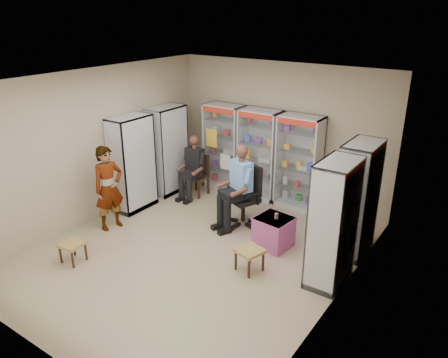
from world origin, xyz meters
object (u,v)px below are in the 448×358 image
Objects in this scene: seated_shopkeeper at (242,189)px; wooden_chair at (197,175)px; cabinet_back_right at (299,163)px; cabinet_right_far at (357,199)px; pink_trunk at (274,232)px; woven_stool_b at (73,252)px; cabinet_back_left at (224,147)px; cabinet_left_far at (167,150)px; cabinet_back_mid at (260,154)px; cabinet_right_near at (333,224)px; woven_stool_a at (249,260)px; office_chair at (243,196)px; cabinet_left_near at (132,164)px; standing_man at (109,188)px.

wooden_chair is at bearing 179.75° from seated_shopkeeper.
cabinet_back_right is 1.98m from cabinet_right_far.
pink_trunk is 3.49m from woven_stool_b.
cabinet_back_left is 1.90m from cabinet_back_right.
cabinet_back_left is 0.94m from wooden_chair.
cabinet_back_mid is at bearing 116.32° from cabinet_left_far.
cabinet_right_near is 2.30m from seated_shopkeeper.
pink_trunk is at bearing -37.73° from cabinet_back_left.
cabinet_back_mid is 3.15m from woven_stool_a.
cabinet_back_left is 1.99m from office_chair.
woven_stool_b is (0.69, -2.14, -0.82)m from cabinet_left_near.
woven_stool_a is (0.06, -0.92, -0.08)m from pink_trunk.
woven_stool_a is (0.97, -1.34, -0.41)m from office_chair.
pink_trunk is at bearing 69.98° from cabinet_right_near.
woven_stool_b is at bearing 17.98° from cabinet_left_near.
cabinet_right_far is at bearing 38.94° from woven_stool_b.
cabinet_left_near is at bearing -117.61° from wooden_chair.
office_chair is at bearing 105.96° from cabinet_left_near.
office_chair is at bearing 155.39° from pink_trunk.
cabinet_back_mid and cabinet_left_near have the same top height.
cabinet_left_near is 1.64× the size of office_chair.
cabinet_back_mid reaches higher than standing_man.
cabinet_left_near reaches higher than pink_trunk.
cabinet_left_near is at bearing 168.45° from woven_stool_a.
cabinet_left_near is 3.32m from pink_trunk.
cabinet_back_left is 1.21× the size of standing_man.
cabinet_back_mid is 1.29× the size of seated_shopkeeper.
cabinet_back_right is 4.76m from woven_stool_b.
standing_man is (-2.04, -1.57, 0.22)m from office_chair.
office_chair is 3.38× the size of woven_stool_b.
cabinet_left_near is 5.06× the size of woven_stool_a.
cabinet_right_near is (2.58, -2.23, 0.00)m from cabinet_back_mid.
cabinet_left_far is (-2.83, -0.93, 0.00)m from cabinet_back_right.
standing_man is at bearing 17.12° from cabinet_left_near.
woven_stool_a is (3.29, -0.67, -0.80)m from cabinet_left_near.
cabinet_left_far is (-0.93, -0.93, 0.00)m from cabinet_back_left.
wooden_chair is (-0.25, -0.73, -0.53)m from cabinet_back_left.
cabinet_back_right is 5.06× the size of woven_stool_a.
pink_trunk is (1.36, -1.78, -0.72)m from cabinet_back_mid.
cabinet_left_near is at bearing 101.41° from cabinet_right_far.
pink_trunk is 1.61× the size of woven_stool_b.
cabinet_right_near is at bearing -40.84° from cabinet_back_mid.
cabinet_right_far is at bearing -55.55° from standing_man.
cabinet_left_near is (-1.88, -2.03, 0.00)m from cabinet_back_mid.
cabinet_right_near reaches higher than office_chair.
cabinet_back_left is at bearing 72.25° from cabinet_right_far.
woven_stool_a is at bearing -48.86° from cabinet_back_left.
seated_shopkeeper is 3.26m from woven_stool_b.
cabinet_back_left is 1.00× the size of cabinet_back_right.
cabinet_right_near is 1.64× the size of office_chair.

